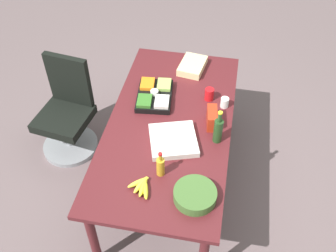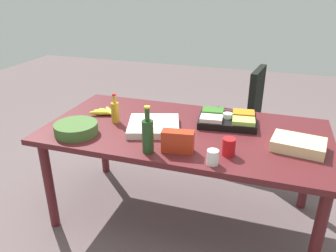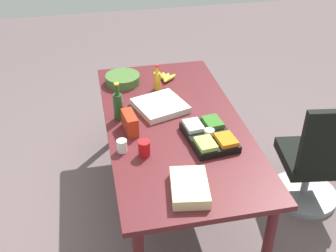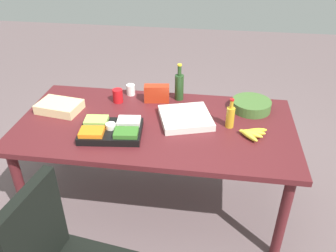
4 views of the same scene
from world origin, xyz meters
name	(u,v)px [view 2 (image 2 of 4)]	position (x,y,z in m)	size (l,w,h in m)	color
ground_plane	(183,215)	(0.00, 0.00, 0.00)	(10.00, 10.00, 0.00)	#695759
conference_table	(185,139)	(0.00, 0.00, 0.69)	(2.02, 1.02, 0.77)	#531A1F
office_chair	(237,126)	(-0.27, -1.08, 0.38)	(0.56, 0.56, 0.99)	gray
wine_bottle	(148,135)	(0.13, 0.40, 0.89)	(0.09, 0.09, 0.31)	#22421D
paper_cup	(213,157)	(-0.28, 0.43, 0.82)	(0.07, 0.07, 0.09)	white
pizza_box	(154,126)	(0.22, 0.07, 0.80)	(0.36, 0.36, 0.05)	silver
sheet_cake	(298,144)	(-0.76, 0.08, 0.81)	(0.32, 0.22, 0.07)	beige
veggie_tray	(227,120)	(-0.28, -0.19, 0.81)	(0.45, 0.34, 0.09)	black
red_solo_cup	(229,147)	(-0.36, 0.28, 0.83)	(0.08, 0.08, 0.11)	red
banana_bunch	(104,112)	(0.69, -0.07, 0.80)	(0.21, 0.18, 0.04)	yellow
salad_bowl	(76,129)	(0.70, 0.31, 0.81)	(0.30, 0.30, 0.08)	#43682F
chip_bag_red	(178,141)	(-0.05, 0.34, 0.84)	(0.20, 0.08, 0.14)	#B63017
dressing_bottle	(115,111)	(0.54, 0.03, 0.86)	(0.06, 0.06, 0.22)	gold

